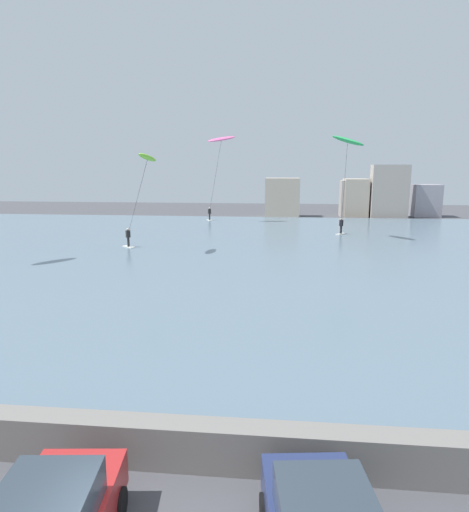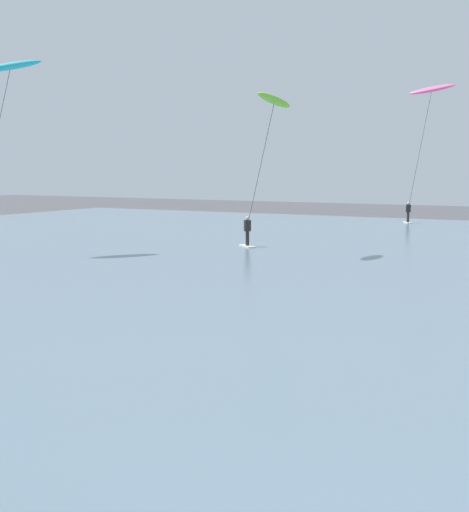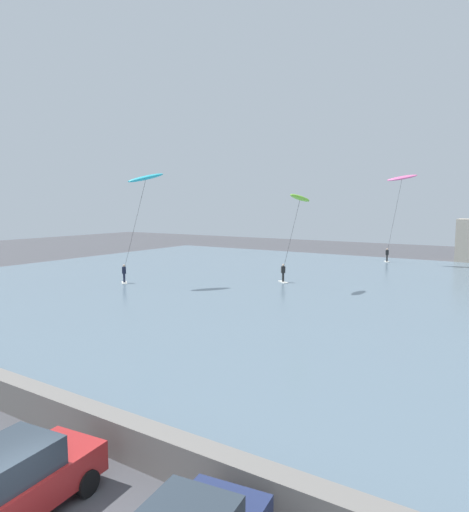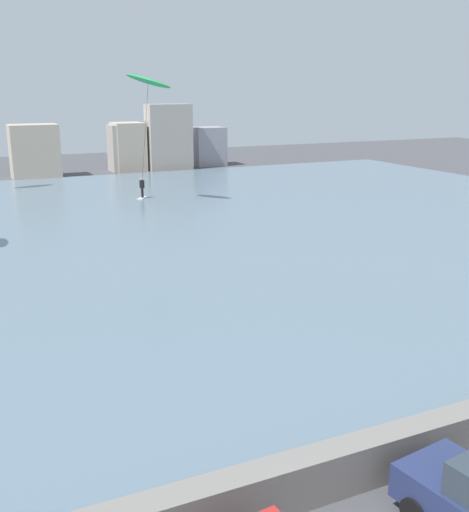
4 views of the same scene
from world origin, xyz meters
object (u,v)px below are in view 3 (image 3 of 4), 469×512
kitesurfer_lime (297,211)px  kitesurfer_pink (401,185)px  kitesurfer_cyan (144,188)px  parked_car_red (12,483)px

kitesurfer_lime → kitesurfer_pink: kitesurfer_pink is taller
kitesurfer_cyan → kitesurfer_lime: 13.09m
kitesurfer_cyan → kitesurfer_lime: bearing=26.3°
parked_car_red → kitesurfer_lime: (-7.02, 29.26, 5.63)m
parked_car_red → kitesurfer_lime: bearing=103.5°
parked_car_red → kitesurfer_lime: kitesurfer_lime is taller
kitesurfer_cyan → kitesurfer_pink: bearing=60.5°
kitesurfer_pink → kitesurfer_lime: bearing=-99.0°
parked_car_red → kitesurfer_pink: 50.54m
kitesurfer_cyan → parked_car_red: bearing=-51.6°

